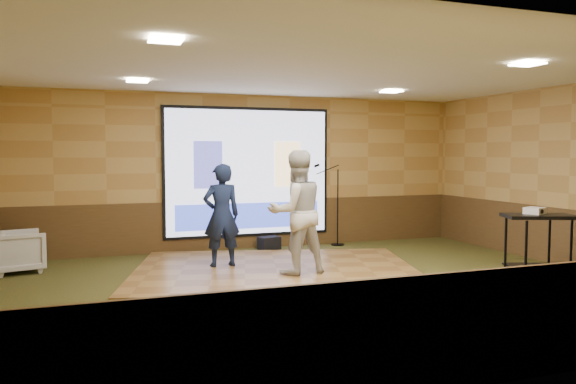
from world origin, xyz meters
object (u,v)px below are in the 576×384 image
object	(u,v)px
player_left	(222,215)
banquet_chair	(19,251)
dance_floor	(276,269)
av_table	(539,235)
mic_stand	(335,221)
duffel_bag	(269,243)
projector	(535,211)
player_right	(296,212)
projector_screen	(248,173)

from	to	relation	value
player_left	banquet_chair	world-z (taller)	player_left
dance_floor	player_left	size ratio (longest dim) A/B	2.67
av_table	mic_stand	world-z (taller)	mic_stand
banquet_chair	duffel_bag	world-z (taller)	banquet_chair
av_table	mic_stand	xyz separation A→B (m)	(-1.33, 4.06, -0.21)
av_table	projector	world-z (taller)	projector
banquet_chair	projector	bearing A→B (deg)	-127.99
banquet_chair	duffel_bag	bearing A→B (deg)	-94.25
mic_stand	banquet_chair	size ratio (longest dim) A/B	2.28
av_table	mic_stand	bearing A→B (deg)	108.18
player_left	projector	world-z (taller)	player_left
banquet_chair	mic_stand	bearing A→B (deg)	-96.26
av_table	projector	bearing A→B (deg)	91.34
dance_floor	av_table	size ratio (longest dim) A/B	4.44
player_right	mic_stand	distance (m)	2.97
av_table	mic_stand	distance (m)	4.28
dance_floor	player_left	xyz separation A→B (m)	(-0.77, 0.46, 0.85)
player_left	duffel_bag	bearing A→B (deg)	-133.85
player_right	mic_stand	xyz separation A→B (m)	(1.72, 2.37, -0.48)
dance_floor	player_left	bearing A→B (deg)	149.34
projector_screen	projector	distance (m)	5.22
projector_screen	player_right	size ratio (longest dim) A/B	1.76
duffel_bag	dance_floor	bearing A→B (deg)	-104.57
player_left	projector	bearing A→B (deg)	145.46
dance_floor	player_right	size ratio (longest dim) A/B	2.36
dance_floor	player_left	distance (m)	1.24
projector	player_right	bearing A→B (deg)	127.46
dance_floor	player_right	distance (m)	1.08
projector	banquet_chair	distance (m)	7.84
duffel_bag	player_left	bearing A→B (deg)	-131.60
mic_stand	player_right	bearing A→B (deg)	-133.86
projector_screen	dance_floor	size ratio (longest dim) A/B	0.75
player_left	player_right	world-z (taller)	player_right
projector	duffel_bag	xyz separation A→B (m)	(-2.74, 3.96, -0.92)
player_right	av_table	size ratio (longest dim) A/B	1.88
projector_screen	projector	size ratio (longest dim) A/B	11.97
mic_stand	duffel_bag	world-z (taller)	mic_stand
projector_screen	av_table	world-z (taller)	projector_screen
dance_floor	player_right	world-z (taller)	player_right
player_right	projector	distance (m)	3.45
dance_floor	player_left	world-z (taller)	player_left
dance_floor	av_table	world-z (taller)	av_table
dance_floor	banquet_chair	xyz separation A→B (m)	(-3.85, 1.19, 0.32)
projector	duffel_bag	bearing A→B (deg)	99.97
dance_floor	projector	size ratio (longest dim) A/B	16.04
player_right	projector	bearing A→B (deg)	147.16
dance_floor	banquet_chair	bearing A→B (deg)	162.79
projector_screen	av_table	size ratio (longest dim) A/B	3.31
player_left	dance_floor	bearing A→B (deg)	147.08
player_left	player_right	size ratio (longest dim) A/B	0.89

